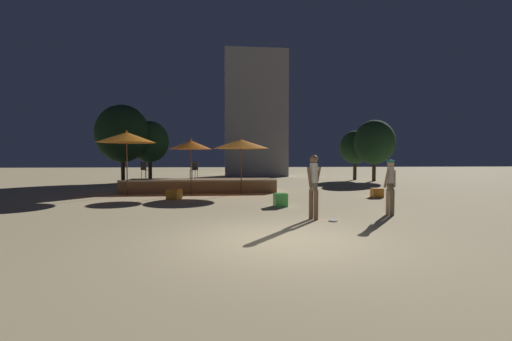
% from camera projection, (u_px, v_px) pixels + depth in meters
% --- Properties ---
extents(ground_plane, '(120.00, 120.00, 0.00)m').
position_uv_depth(ground_plane, '(282.00, 240.00, 7.47)').
color(ground_plane, '#D1B784').
extents(wooden_deck, '(7.90, 2.85, 0.70)m').
position_uv_depth(wooden_deck, '(201.00, 185.00, 18.50)').
color(wooden_deck, olive).
rests_on(wooden_deck, ground).
extents(patio_umbrella_0, '(2.04, 2.04, 2.72)m').
position_uv_depth(patio_umbrella_0, '(191.00, 145.00, 16.61)').
color(patio_umbrella_0, brown).
rests_on(patio_umbrella_0, ground).
extents(patio_umbrella_1, '(2.78, 2.78, 2.80)m').
position_uv_depth(patio_umbrella_1, '(241.00, 144.00, 17.10)').
color(patio_umbrella_1, brown).
rests_on(patio_umbrella_1, ground).
extents(patio_umbrella_2, '(2.71, 2.71, 3.09)m').
position_uv_depth(patio_umbrella_2, '(127.00, 137.00, 16.15)').
color(patio_umbrella_2, brown).
rests_on(patio_umbrella_2, ground).
extents(cube_seat_0, '(0.47, 0.47, 0.42)m').
position_uv_depth(cube_seat_0, '(377.00, 193.00, 15.57)').
color(cube_seat_0, orange).
rests_on(cube_seat_0, ground).
extents(cube_seat_1, '(0.67, 0.67, 0.45)m').
position_uv_depth(cube_seat_1, '(174.00, 194.00, 14.76)').
color(cube_seat_1, orange).
rests_on(cube_seat_1, ground).
extents(cube_seat_2, '(0.50, 0.50, 0.48)m').
position_uv_depth(cube_seat_2, '(280.00, 200.00, 12.62)').
color(cube_seat_2, '#4CC651').
rests_on(cube_seat_2, ground).
extents(person_0, '(0.49, 0.29, 1.73)m').
position_uv_depth(person_0, '(390.00, 184.00, 10.66)').
color(person_0, '#72664C').
rests_on(person_0, ground).
extents(person_1, '(0.53, 0.40, 1.88)m').
position_uv_depth(person_1, '(314.00, 183.00, 9.89)').
color(person_1, brown).
rests_on(person_1, ground).
extents(bistro_chair_0, '(0.44, 0.44, 0.90)m').
position_uv_depth(bistro_chair_0, '(194.00, 168.00, 18.47)').
color(bistro_chair_0, '#2D3338').
rests_on(bistro_chair_0, wooden_deck).
extents(bistro_chair_1, '(0.46, 0.46, 0.90)m').
position_uv_depth(bistro_chair_1, '(144.00, 168.00, 18.36)').
color(bistro_chair_1, '#2D3338').
rests_on(bistro_chair_1, wooden_deck).
extents(frisbee_disc, '(0.26, 0.26, 0.03)m').
position_uv_depth(frisbee_disc, '(333.00, 221.00, 9.66)').
color(frisbee_disc, white).
rests_on(frisbee_disc, ground).
extents(background_tree_0, '(3.79, 3.79, 5.64)m').
position_uv_depth(background_tree_0, '(122.00, 134.00, 24.77)').
color(background_tree_0, '#3D2B1C').
rests_on(background_tree_0, ground).
extents(background_tree_1, '(2.47, 2.47, 4.03)m').
position_uv_depth(background_tree_1, '(355.00, 147.00, 28.02)').
color(background_tree_1, '#3D2B1C').
rests_on(background_tree_1, ground).
extents(background_tree_2, '(2.84, 2.84, 4.60)m').
position_uv_depth(background_tree_2, '(150.00, 142.00, 26.00)').
color(background_tree_2, '#3D2B1C').
rests_on(background_tree_2, ground).
extents(background_tree_3, '(3.11, 3.11, 4.73)m').
position_uv_depth(background_tree_3, '(374.00, 142.00, 26.47)').
color(background_tree_3, '#3D2B1C').
rests_on(background_tree_3, ground).
extents(distant_building, '(6.06, 3.17, 12.19)m').
position_uv_depth(distant_building, '(256.00, 115.00, 33.77)').
color(distant_building, gray).
rests_on(distant_building, ground).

